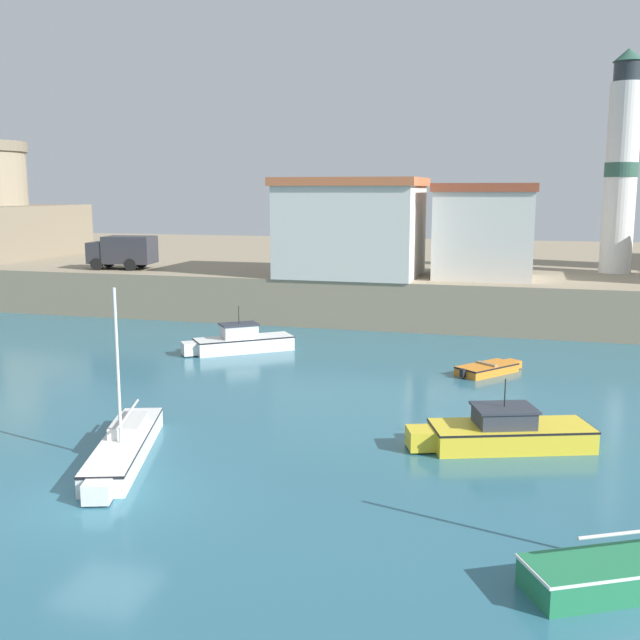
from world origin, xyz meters
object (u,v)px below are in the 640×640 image
harbor_shed_far_end (484,231)px  motorboat_white_1 (241,341)px  motorboat_yellow_3 (505,432)px  sailboat_white_5 (124,445)px  lighthouse (621,166)px  harbor_shed_near_wharf (352,227)px  truck_on_quay (123,251)px  dinghy_orange_0 (488,368)px

harbor_shed_far_end → motorboat_white_1: bearing=-134.8°
motorboat_yellow_3 → sailboat_white_5: bearing=-160.0°
lighthouse → sailboat_white_5: bearing=-118.4°
harbor_shed_far_end → lighthouse: bearing=32.0°
harbor_shed_far_end → harbor_shed_near_wharf: bearing=-174.3°
motorboat_yellow_3 → truck_on_quay: bearing=140.3°
harbor_shed_near_wharf → truck_on_quay: 15.72m
sailboat_white_5 → truck_on_quay: sailboat_white_5 is taller
lighthouse → dinghy_orange_0: bearing=-111.3°
motorboat_yellow_3 → truck_on_quay: (-25.65, 21.32, 3.56)m
harbor_shed_far_end → truck_on_quay: size_ratio=1.33×
sailboat_white_5 → harbor_shed_near_wharf: 26.45m
truck_on_quay → lighthouse: bearing=11.3°
sailboat_white_5 → lighthouse: (17.13, 31.67, 9.14)m
harbor_shed_near_wharf → lighthouse: bearing=20.0°
sailboat_white_5 → truck_on_quay: bearing=119.7°
sailboat_white_5 → harbor_shed_far_end: bearing=71.1°
dinghy_orange_0 → motorboat_yellow_3: motorboat_yellow_3 is taller
dinghy_orange_0 → lighthouse: size_ratio=0.24×
dinghy_orange_0 → truck_on_quay: bearing=155.1°
dinghy_orange_0 → truck_on_quay: (-24.67, 11.46, 3.83)m
dinghy_orange_0 → harbor_shed_far_end: harbor_shed_far_end is taller
sailboat_white_5 → truck_on_quay: size_ratio=1.53×
sailboat_white_5 → harbor_shed_near_wharf: bearing=87.5°
sailboat_white_5 → lighthouse: lighthouse is taller
sailboat_white_5 → harbor_shed_near_wharf: size_ratio=0.79×
motorboat_white_1 → harbor_shed_far_end: bearing=45.2°
motorboat_yellow_3 → lighthouse: bearing=77.8°
motorboat_white_1 → harbor_shed_near_wharf: harbor_shed_near_wharf is taller
harbor_shed_far_end → truck_on_quay: 23.70m
lighthouse → harbor_shed_far_end: 10.20m
dinghy_orange_0 → sailboat_white_5: (-10.19, -13.92, 0.18)m
motorboat_yellow_3 → truck_on_quay: truck_on_quay is taller
harbor_shed_near_wharf → motorboat_yellow_3: bearing=-65.3°
motorboat_yellow_3 → harbor_shed_far_end: bearing=95.2°
dinghy_orange_0 → truck_on_quay: size_ratio=0.73×
lighthouse → motorboat_yellow_3: bearing=-102.2°
dinghy_orange_0 → lighthouse: lighthouse is taller
harbor_shed_far_end → truck_on_quay: harbor_shed_far_end is taller
motorboat_white_1 → truck_on_quay: (-12.31, 10.10, 3.54)m
dinghy_orange_0 → motorboat_yellow_3: 9.91m
motorboat_white_1 → harbor_shed_near_wharf: 12.30m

